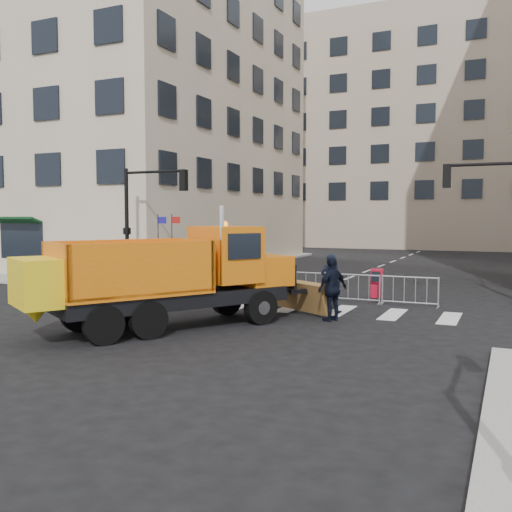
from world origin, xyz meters
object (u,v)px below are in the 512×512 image
at_px(plow_truck, 166,274).
at_px(cop_b, 331,289).
at_px(cop_a, 331,282).
at_px(worker, 195,266).
at_px(cop_c, 332,289).
at_px(newspaper_box, 377,283).

height_order(plow_truck, cop_b, plow_truck).
xyz_separation_m(cop_a, cop_b, (0.20, -0.66, -0.17)).
bearing_deg(cop_b, worker, -34.00).
relative_size(cop_a, cop_c, 0.97).
relative_size(cop_a, worker, 1.20).
xyz_separation_m(plow_truck, cop_b, (3.53, 4.63, -0.78)).
distance_m(plow_truck, cop_c, 5.17).
distance_m(cop_a, cop_b, 0.71).
bearing_deg(cop_a, cop_b, 101.25).
relative_size(plow_truck, newspaper_box, 8.30).
bearing_deg(cop_c, newspaper_box, -157.35).
height_order(cop_a, cop_b, cop_a).
bearing_deg(newspaper_box, worker, 165.15).
height_order(plow_truck, worker, plow_truck).
relative_size(plow_truck, cop_c, 4.54).
height_order(cop_a, worker, cop_a).
distance_m(cop_b, cop_c, 1.54).
xyz_separation_m(plow_truck, cop_c, (4.02, 3.19, -0.58)).
xyz_separation_m(cop_c, worker, (-8.35, 5.82, -0.04)).
bearing_deg(newspaper_box, cop_b, -112.43).
height_order(cop_b, worker, worker).
height_order(cop_a, newspaper_box, cop_a).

